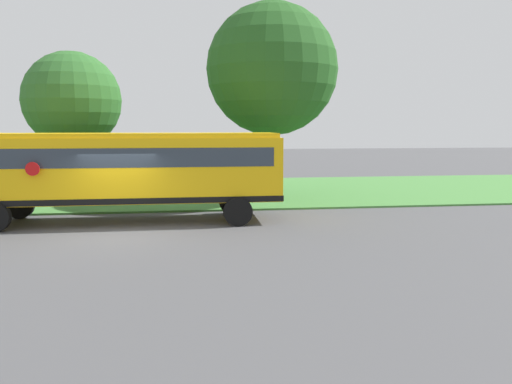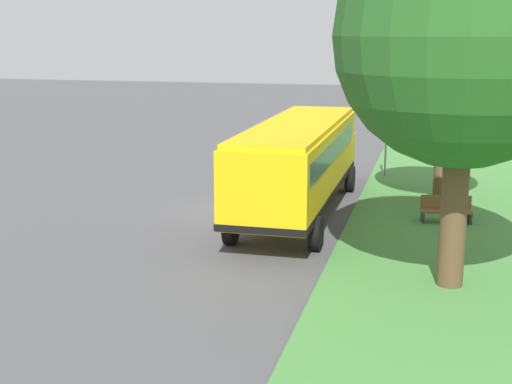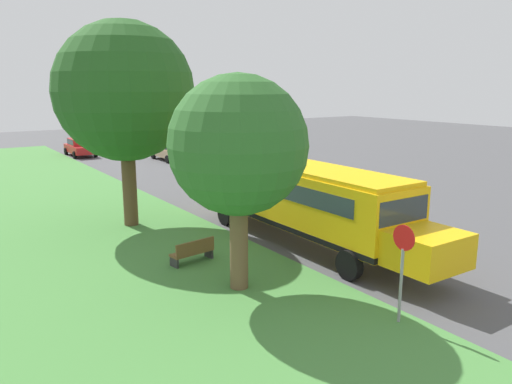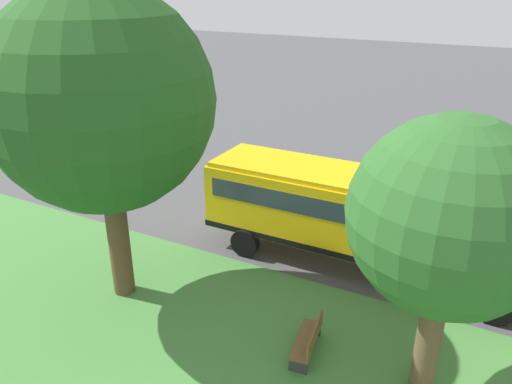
{
  "view_description": "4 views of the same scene",
  "coord_description": "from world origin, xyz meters",
  "px_view_note": "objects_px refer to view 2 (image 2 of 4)",
  "views": [
    {
      "loc": [
        15.78,
        2.32,
        3.38
      ],
      "look_at": [
        -0.95,
        4.58,
        1.17
      ],
      "focal_mm": 35.0,
      "sensor_mm": 36.0,
      "label": 1
    },
    {
      "loc": [
        -6.61,
        23.11,
        6.06
      ],
      "look_at": [
        -1.17,
        1.74,
        1.08
      ],
      "focal_mm": 50.0,
      "sensor_mm": 36.0,
      "label": 2
    },
    {
      "loc": [
        -14.56,
        -14.94,
        6.22
      ],
      "look_at": [
        -1.6,
        4.3,
        1.24
      ],
      "focal_mm": 35.0,
      "sensor_mm": 36.0,
      "label": 3
    },
    {
      "loc": [
        -16.56,
        -3.33,
        8.92
      ],
      "look_at": [
        -2.08,
        4.27,
        1.79
      ],
      "focal_mm": 35.0,
      "sensor_mm": 36.0,
      "label": 4
    }
  ],
  "objects_px": {
    "oak_tree_roadside_mid": "(470,34)",
    "stop_sign": "(386,137)",
    "park_bench": "(446,210)",
    "school_bus": "(300,158)",
    "oak_tree_beside_bus": "(444,76)"
  },
  "relations": [
    {
      "from": "stop_sign",
      "to": "park_bench",
      "type": "relative_size",
      "value": 1.66
    },
    {
      "from": "school_bus",
      "to": "park_bench",
      "type": "height_order",
      "value": "school_bus"
    },
    {
      "from": "school_bus",
      "to": "park_bench",
      "type": "relative_size",
      "value": 7.5
    },
    {
      "from": "school_bus",
      "to": "oak_tree_roadside_mid",
      "type": "bearing_deg",
      "value": 129.09
    },
    {
      "from": "school_bus",
      "to": "stop_sign",
      "type": "height_order",
      "value": "school_bus"
    },
    {
      "from": "oak_tree_roadside_mid",
      "to": "stop_sign",
      "type": "relative_size",
      "value": 3.27
    },
    {
      "from": "oak_tree_beside_bus",
      "to": "stop_sign",
      "type": "xyz_separation_m",
      "value": [
        2.19,
        -4.26,
        -2.81
      ]
    },
    {
      "from": "school_bus",
      "to": "oak_tree_beside_bus",
      "type": "height_order",
      "value": "oak_tree_beside_bus"
    },
    {
      "from": "oak_tree_roadside_mid",
      "to": "park_bench",
      "type": "bearing_deg",
      "value": -88.45
    },
    {
      "from": "oak_tree_roadside_mid",
      "to": "park_bench",
      "type": "height_order",
      "value": "oak_tree_roadside_mid"
    },
    {
      "from": "park_bench",
      "to": "school_bus",
      "type": "bearing_deg",
      "value": -2.0
    },
    {
      "from": "oak_tree_beside_bus",
      "to": "oak_tree_roadside_mid",
      "type": "xyz_separation_m",
      "value": [
        -0.44,
        8.81,
        1.46
      ]
    },
    {
      "from": "oak_tree_roadside_mid",
      "to": "oak_tree_beside_bus",
      "type": "bearing_deg",
      "value": -87.16
    },
    {
      "from": "school_bus",
      "to": "oak_tree_beside_bus",
      "type": "bearing_deg",
      "value": -149.71
    },
    {
      "from": "oak_tree_roadside_mid",
      "to": "stop_sign",
      "type": "bearing_deg",
      "value": -78.63
    }
  ]
}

